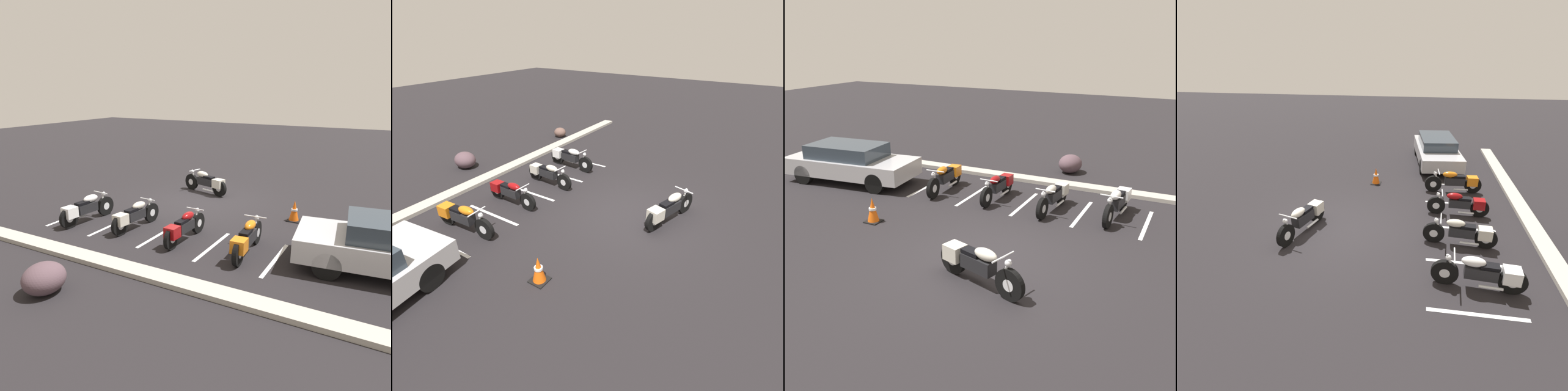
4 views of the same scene
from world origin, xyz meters
The scene contains 14 objects.
ground centered at (0.00, 0.00, 0.00)m, with size 60.00×60.00×0.00m, color black.
motorcycle_cream_featured centered at (0.27, -1.04, 0.45)m, with size 2.11×0.89×0.85m.
parked_bike_0 centered at (-3.26, 3.69, 0.44)m, with size 0.60×2.13×0.84m.
parked_bike_1 centered at (-1.42, 3.69, 0.42)m, with size 0.56×1.99×0.78m.
parked_bike_2 centered at (0.36, 3.57, 0.42)m, with size 0.57×2.01×0.79m.
parked_bike_3 centered at (2.07, 3.82, 0.44)m, with size 0.59×2.11×0.83m.
car_silver centered at (-6.58, 3.06, 0.68)m, with size 4.47×2.25×1.29m.
concrete_curb centered at (0.00, 5.81, 0.06)m, with size 18.00×0.50×0.12m, color #A8A399.
traffic_cone centered at (-3.64, 0.55, 0.32)m, with size 0.40×0.40×0.67m.
stall_line_0 centered at (-3.99, 3.62, 0.00)m, with size 0.10×2.10×0.00m, color white.
stall_line_1 centered at (-2.27, 3.62, 0.00)m, with size 0.10×2.10×0.00m, color white.
stall_line_2 centered at (-0.55, 3.62, 0.00)m, with size 0.10×2.10×0.00m, color white.
stall_line_3 centered at (1.17, 3.62, 0.00)m, with size 0.10×2.10×0.00m, color white.
stall_line_4 centered at (2.89, 3.62, 0.00)m, with size 0.10×2.10×0.00m, color white.
Camera 4 is at (7.80, 2.17, 4.96)m, focal length 28.00 mm.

